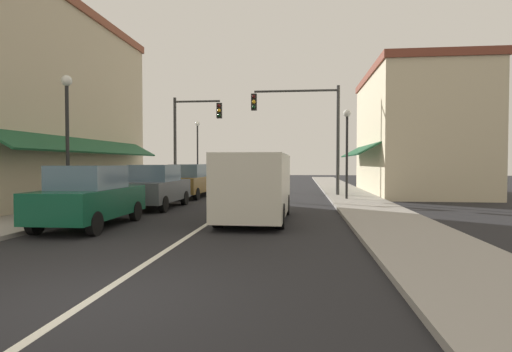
# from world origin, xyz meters

# --- Properties ---
(ground_plane) EXTENTS (80.00, 80.00, 0.00)m
(ground_plane) POSITION_xyz_m (0.00, 18.00, 0.00)
(ground_plane) COLOR black
(sidewalk_left) EXTENTS (2.60, 56.00, 0.12)m
(sidewalk_left) POSITION_xyz_m (-5.50, 18.00, 0.06)
(sidewalk_left) COLOR gray
(sidewalk_left) RESTS_ON ground
(sidewalk_right) EXTENTS (2.60, 56.00, 0.12)m
(sidewalk_right) POSITION_xyz_m (5.50, 18.00, 0.06)
(sidewalk_right) COLOR gray
(sidewalk_right) RESTS_ON ground
(lane_center_stripe) EXTENTS (0.14, 52.00, 0.01)m
(lane_center_stripe) POSITION_xyz_m (0.00, 18.00, 0.00)
(lane_center_stripe) COLOR silver
(lane_center_stripe) RESTS_ON ground
(storefront_left_block) EXTENTS (6.60, 14.20, 8.89)m
(storefront_left_block) POSITION_xyz_m (-9.44, 12.00, 4.44)
(storefront_left_block) COLOR #BCAD8E
(storefront_left_block) RESTS_ON ground
(storefront_right_block) EXTENTS (6.82, 10.20, 7.23)m
(storefront_right_block) POSITION_xyz_m (9.55, 20.00, 3.62)
(storefront_right_block) COLOR beige
(storefront_right_block) RESTS_ON ground
(parked_car_nearest_left) EXTENTS (1.85, 4.14, 1.77)m
(parked_car_nearest_left) POSITION_xyz_m (-3.19, 5.99, 0.88)
(parked_car_nearest_left) COLOR #0F4C33
(parked_car_nearest_left) RESTS_ON ground
(parked_car_second_left) EXTENTS (1.80, 4.11, 1.77)m
(parked_car_second_left) POSITION_xyz_m (-3.06, 10.98, 0.88)
(parked_car_second_left) COLOR #4C5156
(parked_car_second_left) RESTS_ON ground
(parked_car_third_left) EXTENTS (1.86, 4.14, 1.77)m
(parked_car_third_left) POSITION_xyz_m (-3.09, 15.97, 0.88)
(parked_car_third_left) COLOR brown
(parked_car_third_left) RESTS_ON ground
(parked_car_far_left) EXTENTS (1.81, 4.12, 1.77)m
(parked_car_far_left) POSITION_xyz_m (-3.24, 20.28, 0.88)
(parked_car_far_left) COLOR #B7BABF
(parked_car_far_left) RESTS_ON ground
(parked_car_distant_left) EXTENTS (1.85, 4.14, 1.77)m
(parked_car_distant_left) POSITION_xyz_m (-3.13, 25.20, 0.88)
(parked_car_distant_left) COLOR navy
(parked_car_distant_left) RESTS_ON ground
(van_in_lane) EXTENTS (2.06, 5.21, 2.12)m
(van_in_lane) POSITION_xyz_m (1.38, 7.86, 1.15)
(van_in_lane) COLOR beige
(van_in_lane) RESTS_ON ground
(traffic_signal_mast_arm) EXTENTS (4.80, 0.50, 6.03)m
(traffic_signal_mast_arm) POSITION_xyz_m (3.21, 17.38, 4.08)
(traffic_signal_mast_arm) COLOR #333333
(traffic_signal_mast_arm) RESTS_ON ground
(traffic_signal_left_corner) EXTENTS (3.02, 0.50, 5.80)m
(traffic_signal_left_corner) POSITION_xyz_m (-3.85, 19.01, 3.81)
(traffic_signal_left_corner) COLOR #333333
(traffic_signal_left_corner) RESTS_ON ground
(street_lamp_left_near) EXTENTS (0.36, 0.36, 4.78)m
(street_lamp_left_near) POSITION_xyz_m (-5.02, 7.93, 3.22)
(street_lamp_left_near) COLOR black
(street_lamp_left_near) RESTS_ON ground
(street_lamp_right_mid) EXTENTS (0.36, 0.36, 4.43)m
(street_lamp_right_mid) POSITION_xyz_m (5.01, 15.04, 3.02)
(street_lamp_right_mid) COLOR black
(street_lamp_right_mid) RESTS_ON ground
(street_lamp_left_far) EXTENTS (0.36, 0.36, 4.98)m
(street_lamp_left_far) POSITION_xyz_m (-4.93, 24.99, 3.33)
(street_lamp_left_far) COLOR black
(street_lamp_left_far) RESTS_ON ground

